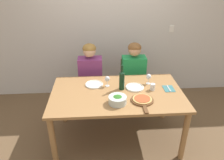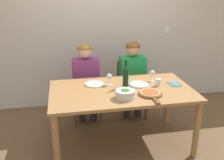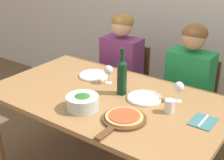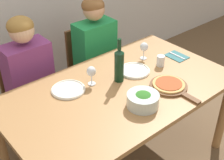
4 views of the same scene
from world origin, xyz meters
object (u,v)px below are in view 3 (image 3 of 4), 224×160
(person_man, at_px, (189,80))
(fork_on_napkin, at_px, (203,121))
(chair_left, at_px, (126,84))
(dinner_plate_right, at_px, (144,98))
(wine_bottle, at_px, (122,76))
(person_woman, at_px, (121,63))
(water_tumbler, at_px, (169,106))
(wine_glass_left, at_px, (108,71))
(wine_glass_right, at_px, (179,88))
(chair_right, at_px, (191,102))
(pizza_on_board, at_px, (123,118))
(broccoli_bowl, at_px, (82,102))
(dinner_plate_left, at_px, (94,75))

(person_man, relative_size, fork_on_napkin, 6.68)
(chair_left, xyz_separation_m, dinner_plate_right, (0.62, -0.72, 0.32))
(chair_left, distance_m, wine_bottle, 0.97)
(person_woman, relative_size, water_tumbler, 13.23)
(wine_glass_left, xyz_separation_m, wine_glass_right, (0.58, 0.03, 0.00))
(chair_right, relative_size, person_man, 0.71)
(chair_right, height_order, wine_glass_right, wine_glass_right)
(pizza_on_board, distance_m, fork_on_napkin, 0.50)
(pizza_on_board, xyz_separation_m, fork_on_napkin, (0.41, 0.27, -0.01))
(chair_right, distance_m, fork_on_napkin, 0.92)
(chair_left, distance_m, broccoli_bowl, 1.20)
(chair_right, relative_size, wine_glass_left, 5.66)
(wine_bottle, relative_size, dinner_plate_left, 1.40)
(broccoli_bowl, relative_size, wine_glass_right, 1.47)
(wine_glass_left, bearing_deg, pizza_on_board, -44.73)
(chair_right, distance_m, pizza_on_board, 1.11)
(wine_bottle, relative_size, dinner_plate_right, 1.40)
(chair_left, height_order, dinner_plate_right, chair_left)
(chair_right, xyz_separation_m, wine_glass_right, (0.12, -0.62, 0.41))
(dinner_plate_right, relative_size, wine_glass_left, 1.67)
(water_tumbler, distance_m, fork_on_napkin, 0.23)
(chair_left, relative_size, water_tumbler, 9.40)
(chair_left, bearing_deg, person_woman, -90.00)
(pizza_on_board, bearing_deg, person_man, 87.43)
(wine_glass_right, height_order, water_tumbler, wine_glass_right)
(person_man, distance_m, dinner_plate_left, 0.81)
(fork_on_napkin, bearing_deg, dinner_plate_left, 170.00)
(person_man, bearing_deg, person_woman, 180.00)
(chair_left, relative_size, person_woman, 0.71)
(person_woman, relative_size, broccoli_bowl, 5.42)
(chair_left, xyz_separation_m, wine_glass_right, (0.83, -0.62, 0.41))
(person_woman, bearing_deg, wine_glass_left, -65.36)
(pizza_on_board, bearing_deg, dinner_plate_left, 142.81)
(person_man, bearing_deg, wine_glass_left, -130.20)
(person_man, xyz_separation_m, dinner_plate_left, (-0.64, -0.50, 0.06))
(chair_left, height_order, broccoli_bowl, broccoli_bowl)
(chair_right, height_order, pizza_on_board, chair_right)
(dinner_plate_right, xyz_separation_m, fork_on_napkin, (0.46, -0.06, -0.01))
(pizza_on_board, relative_size, water_tumbler, 4.63)
(dinner_plate_right, height_order, wine_glass_left, wine_glass_left)
(water_tumbler, bearing_deg, dinner_plate_right, 162.79)
(person_man, relative_size, wine_bottle, 3.42)
(chair_right, distance_m, person_man, 0.28)
(water_tumbler, bearing_deg, chair_left, 136.88)
(broccoli_bowl, height_order, dinner_plate_right, broccoli_bowl)
(person_woman, bearing_deg, wine_glass_right, -31.64)
(wine_glass_left, xyz_separation_m, fork_on_napkin, (0.83, -0.14, -0.10))
(broccoli_bowl, distance_m, dinner_plate_left, 0.56)
(pizza_on_board, relative_size, wine_glass_left, 2.79)
(person_woman, distance_m, wine_glass_right, 0.99)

